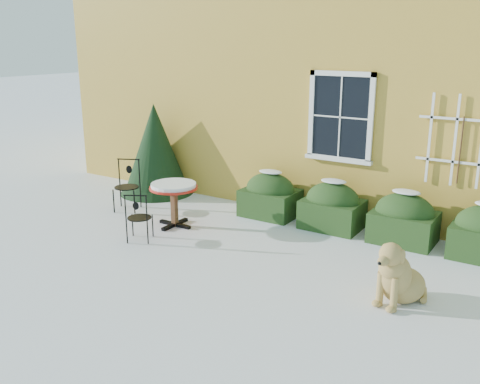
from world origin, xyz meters
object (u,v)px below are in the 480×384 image
Objects in this scene: patio_chair_far at (127,185)px; patio_chair_near at (139,217)px; evergreen_shrub at (156,158)px; dog at (398,277)px; bistro_table at (174,190)px.

patio_chair_near is at bearing -66.29° from patio_chair_far.
patio_chair_near is at bearing -54.38° from evergreen_shrub.
dog is at bearing 153.66° from patio_chair_near.
evergreen_shrub is 3.02m from patio_chair_near.
patio_chair_far reaches higher than bistro_table.
bistro_table is 0.94m from patio_chair_near.
bistro_table is at bearing -119.88° from patio_chair_near.
patio_chair_far is at bearing -68.24° from patio_chair_near.
patio_chair_near is 4.38m from dog.
patio_chair_far is at bearing 168.99° from bistro_table.
patio_chair_far is (-1.45, 0.28, -0.18)m from bistro_table.
evergreen_shrub is at bearing -82.64° from patio_chair_near.
evergreen_shrub is 2.34m from bistro_table.
dog is (4.38, 0.15, -0.06)m from patio_chair_near.
bistro_table is at bearing -40.74° from evergreen_shrub.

